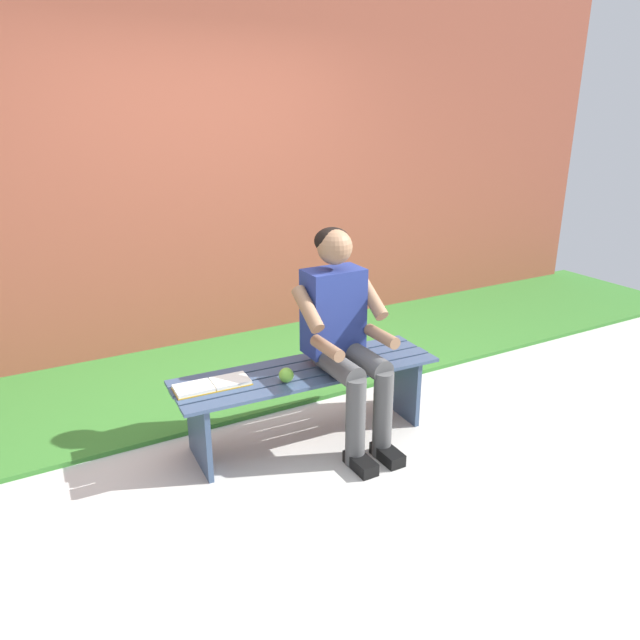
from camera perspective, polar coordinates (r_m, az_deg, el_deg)
ground_plane at (r=2.66m, az=-9.04°, el=-26.07°), size 10.00×7.00×0.04m
grass_strip at (r=4.55m, az=-7.78°, el=-4.62°), size 9.00×1.47×0.03m
brick_wall at (r=4.79m, az=-18.03°, el=14.40°), size 9.50×0.24×3.02m
bench_near at (r=3.50m, az=-1.21°, el=-6.39°), size 1.58×0.51×0.45m
person_seated at (r=3.37m, az=2.31°, el=-0.99°), size 0.50×0.69×1.25m
apple at (r=3.29m, az=-3.26°, el=-5.31°), size 0.08×0.08×0.08m
book_open at (r=3.29m, az=-10.30°, el=-6.17°), size 0.42×0.18×0.02m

